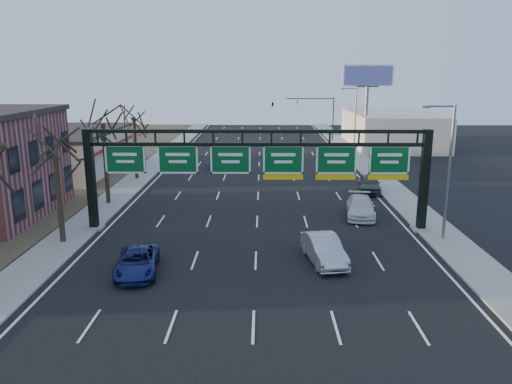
{
  "coord_description": "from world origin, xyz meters",
  "views": [
    {
      "loc": [
        0.38,
        -26.14,
        11.05
      ],
      "look_at": [
        -0.04,
        6.23,
        3.2
      ],
      "focal_mm": 35.0,
      "sensor_mm": 36.0,
      "label": 1
    }
  ],
  "objects_px": {
    "car_blue_suv": "(137,262)",
    "car_white_wagon": "(361,207)",
    "sign_gantry": "(259,166)",
    "car_silver_sedan": "(324,249)"
  },
  "relations": [
    {
      "from": "sign_gantry",
      "to": "car_silver_sedan",
      "type": "xyz_separation_m",
      "value": [
        3.87,
        -6.23,
        -3.82
      ]
    },
    {
      "from": "car_blue_suv",
      "to": "car_white_wagon",
      "type": "xyz_separation_m",
      "value": [
        14.69,
        11.49,
        0.08
      ]
    },
    {
      "from": "sign_gantry",
      "to": "car_blue_suv",
      "type": "height_order",
      "value": "sign_gantry"
    },
    {
      "from": "sign_gantry",
      "to": "car_silver_sedan",
      "type": "distance_m",
      "value": 8.27
    },
    {
      "from": "car_silver_sedan",
      "to": "car_white_wagon",
      "type": "distance_m",
      "value": 10.51
    },
    {
      "from": "car_white_wagon",
      "to": "car_silver_sedan",
      "type": "bearing_deg",
      "value": -104.65
    },
    {
      "from": "sign_gantry",
      "to": "car_blue_suv",
      "type": "relative_size",
      "value": 5.11
    },
    {
      "from": "sign_gantry",
      "to": "car_white_wagon",
      "type": "height_order",
      "value": "sign_gantry"
    },
    {
      "from": "car_blue_suv",
      "to": "car_silver_sedan",
      "type": "height_order",
      "value": "car_silver_sedan"
    },
    {
      "from": "sign_gantry",
      "to": "car_white_wagon",
      "type": "bearing_deg",
      "value": 23.69
    }
  ]
}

